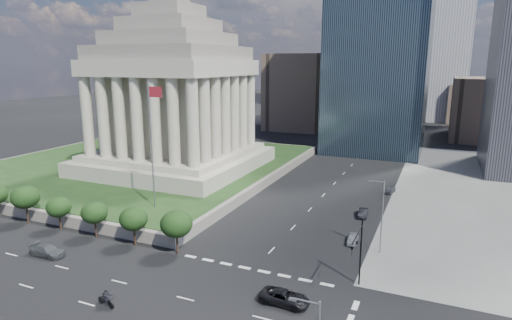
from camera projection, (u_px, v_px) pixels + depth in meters
The scene contains 17 objects.
ground at pixel (369, 147), 129.13m from camera, with size 500.00×500.00×0.00m, color black.
plaza_terrace at pixel (143, 165), 101.87m from camera, with size 66.00×70.00×1.80m, color #676259.
plaza_lawn at pixel (142, 161), 101.66m from camera, with size 64.00×68.00×0.10m, color #1A3415.
war_memorial at pixel (173, 79), 91.24m from camera, with size 34.00×34.00×39.00m, color #A69E8C, non-canonical shape.
flagpole at pixel (152, 139), 66.87m from camera, with size 2.52×0.24×20.00m.
tree_row at pixel (42, 208), 65.53m from camera, with size 53.00×4.00×6.00m, color black, non-canonical shape.
midrise_glass at pixel (380, 43), 117.23m from camera, with size 26.00×26.00×60.00m, color black.
building_filler_ne at pixel (484, 109), 141.19m from camera, with size 20.00×30.00×20.00m, color brown.
building_filler_nw at pixel (305, 91), 164.56m from camera, with size 24.00×30.00×28.00m, color brown.
traffic_signal_ne at pixel (358, 248), 45.98m from camera, with size 0.30×5.74×8.00m.
street_lamp_north at pixel (381, 213), 55.67m from camera, with size 2.13×0.22×10.00m.
pickup_truck at pixel (285, 298), 44.68m from camera, with size 5.36×2.47×1.49m, color black.
suv_grey at pixel (47, 250), 55.94m from camera, with size 2.05×5.05×1.47m, color #4C4F52.
parked_sedan_near at pixel (353, 239), 59.85m from camera, with size 3.70×1.49×1.26m, color #989AA0.
parked_sedan_mid at pixel (363, 213), 70.17m from camera, with size 3.95×1.38×1.30m, color black.
parked_sedan_far at pixel (390, 190), 83.02m from camera, with size 1.47×3.66×1.25m, color #4C4D52.
motorcycle_trail at pixel (106, 298), 44.22m from camera, with size 2.57×0.70×1.92m, color black, non-canonical shape.
Camera 1 is at (19.55, -29.88, 24.68)m, focal length 30.00 mm.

